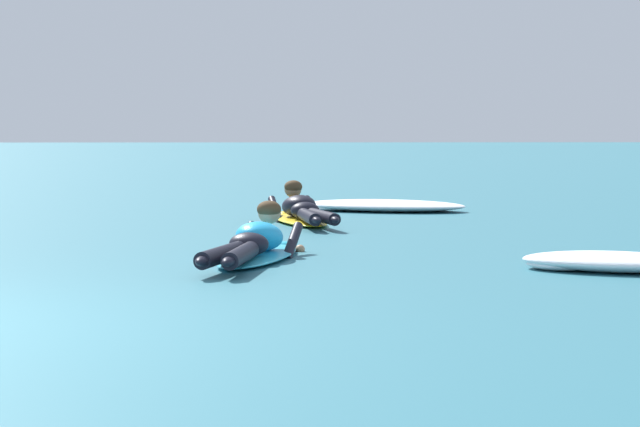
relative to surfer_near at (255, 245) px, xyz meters
name	(u,v)px	position (x,y,z in m)	size (l,w,h in m)	color
ground_plane	(103,211)	(-2.18, 6.36, -0.14)	(120.00, 120.00, 0.00)	#2D6B7A
surfer_near	(255,245)	(0.00, 0.00, 0.00)	(0.94, 2.64, 0.54)	#2DB2D1
surfer_far	(302,212)	(0.47, 4.14, 0.00)	(0.87, 2.55, 0.54)	yellow
whitewater_front	(383,206)	(1.59, 6.31, -0.07)	(2.49, 1.71, 0.15)	white
whitewater_mid_right	(613,262)	(2.90, -0.83, -0.07)	(1.62, 1.21, 0.16)	white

